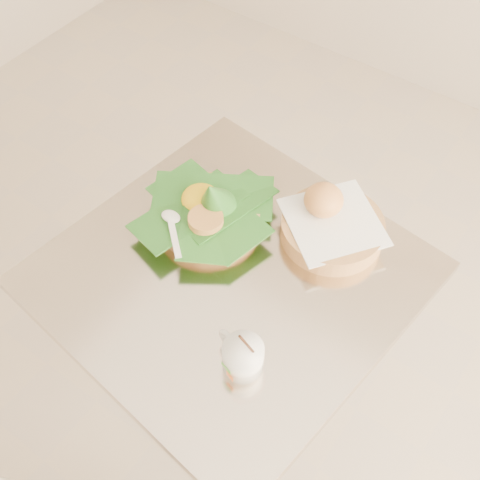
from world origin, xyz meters
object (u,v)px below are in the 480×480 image
Objects in this scene: bread_basket at (331,224)px; coffee_mug at (242,356)px; rice_basket at (208,210)px; cafe_table at (232,323)px.

bread_basket is 1.98× the size of coffee_mug.
rice_basket is at bearing -152.22° from bread_basket.
rice_basket is 1.09× the size of bread_basket.
coffee_mug is at bearing -85.96° from bread_basket.
rice_basket reaches higher than bread_basket.
cafe_table is 0.34m from coffee_mug.
rice_basket is (-0.12, 0.08, 0.26)m from cafe_table.
coffee_mug is (0.27, -0.25, -0.00)m from rice_basket.
bread_basket is 0.37m from coffee_mug.
rice_basket is at bearing 137.38° from coffee_mug.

